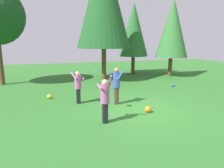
{
  "coord_description": "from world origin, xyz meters",
  "views": [
    {
      "loc": [
        -3.72,
        -7.95,
        3.06
      ],
      "look_at": [
        -1.03,
        0.79,
        1.05
      ],
      "focal_mm": 32.06,
      "sensor_mm": 36.0,
      "label": 1
    }
  ],
  "objects_px": {
    "ball_orange": "(148,109)",
    "ball_blue": "(173,85)",
    "person_catcher": "(78,85)",
    "person_bystander": "(116,83)",
    "tree_far_right": "(172,29)",
    "frisbee": "(97,71)",
    "person_thrower": "(105,97)",
    "ball_yellow": "(49,96)",
    "tree_right": "(134,30)"
  },
  "relations": [
    {
      "from": "ball_orange",
      "to": "person_thrower",
      "type": "bearing_deg",
      "value": -166.12
    },
    {
      "from": "tree_right",
      "to": "ball_blue",
      "type": "bearing_deg",
      "value": -86.23
    },
    {
      "from": "person_thrower",
      "to": "ball_yellow",
      "type": "height_order",
      "value": "person_thrower"
    },
    {
      "from": "person_thrower",
      "to": "tree_far_right",
      "type": "height_order",
      "value": "tree_far_right"
    },
    {
      "from": "ball_orange",
      "to": "ball_yellow",
      "type": "bearing_deg",
      "value": 139.74
    },
    {
      "from": "person_bystander",
      "to": "tree_far_right",
      "type": "bearing_deg",
      "value": -176.94
    },
    {
      "from": "person_catcher",
      "to": "person_bystander",
      "type": "relative_size",
      "value": 0.89
    },
    {
      "from": "person_thrower",
      "to": "person_catcher",
      "type": "distance_m",
      "value": 2.77
    },
    {
      "from": "person_catcher",
      "to": "person_bystander",
      "type": "distance_m",
      "value": 1.88
    },
    {
      "from": "frisbee",
      "to": "tree_far_right",
      "type": "height_order",
      "value": "tree_far_right"
    },
    {
      "from": "frisbee",
      "to": "tree_right",
      "type": "xyz_separation_m",
      "value": [
        5.57,
        9.32,
        2.14
      ]
    },
    {
      "from": "person_catcher",
      "to": "tree_far_right",
      "type": "bearing_deg",
      "value": 101.33
    },
    {
      "from": "person_bystander",
      "to": "ball_blue",
      "type": "relative_size",
      "value": 9.18
    },
    {
      "from": "person_catcher",
      "to": "ball_yellow",
      "type": "distance_m",
      "value": 2.06
    },
    {
      "from": "person_bystander",
      "to": "frisbee",
      "type": "bearing_deg",
      "value": -0.0
    },
    {
      "from": "ball_blue",
      "to": "tree_far_right",
      "type": "height_order",
      "value": "tree_far_right"
    },
    {
      "from": "person_catcher",
      "to": "ball_orange",
      "type": "distance_m",
      "value": 3.56
    },
    {
      "from": "ball_orange",
      "to": "ball_yellow",
      "type": "distance_m",
      "value": 5.35
    },
    {
      "from": "ball_orange",
      "to": "person_catcher",
      "type": "bearing_deg",
      "value": 140.96
    },
    {
      "from": "ball_orange",
      "to": "tree_far_right",
      "type": "relative_size",
      "value": 0.04
    },
    {
      "from": "ball_orange",
      "to": "ball_blue",
      "type": "relative_size",
      "value": 1.43
    },
    {
      "from": "frisbee",
      "to": "ball_orange",
      "type": "distance_m",
      "value": 2.75
    },
    {
      "from": "ball_orange",
      "to": "ball_blue",
      "type": "xyz_separation_m",
      "value": [
        3.87,
        3.94,
        -0.04
      ]
    },
    {
      "from": "frisbee",
      "to": "tree_far_right",
      "type": "relative_size",
      "value": 0.06
    },
    {
      "from": "ball_blue",
      "to": "tree_right",
      "type": "relative_size",
      "value": 0.03
    },
    {
      "from": "ball_orange",
      "to": "tree_right",
      "type": "distance_m",
      "value": 11.19
    },
    {
      "from": "ball_blue",
      "to": "ball_yellow",
      "type": "bearing_deg",
      "value": -176.54
    },
    {
      "from": "person_catcher",
      "to": "tree_far_right",
      "type": "relative_size",
      "value": 0.25
    },
    {
      "from": "frisbee",
      "to": "ball_blue",
      "type": "distance_m",
      "value": 7.05
    },
    {
      "from": "frisbee",
      "to": "tree_right",
      "type": "bearing_deg",
      "value": 59.13
    },
    {
      "from": "person_thrower",
      "to": "ball_blue",
      "type": "distance_m",
      "value": 7.47
    },
    {
      "from": "ball_orange",
      "to": "frisbee",
      "type": "bearing_deg",
      "value": 163.89
    },
    {
      "from": "person_bystander",
      "to": "tree_far_right",
      "type": "xyz_separation_m",
      "value": [
        6.92,
        6.1,
        2.94
      ]
    },
    {
      "from": "person_catcher",
      "to": "ball_orange",
      "type": "bearing_deg",
      "value": 30.21
    },
    {
      "from": "tree_right",
      "to": "tree_far_right",
      "type": "distance_m",
      "value": 3.41
    },
    {
      "from": "tree_right",
      "to": "person_bystander",
      "type": "bearing_deg",
      "value": -117.71
    },
    {
      "from": "tree_right",
      "to": "tree_far_right",
      "type": "height_order",
      "value": "tree_far_right"
    },
    {
      "from": "person_catcher",
      "to": "person_bystander",
      "type": "bearing_deg",
      "value": 48.54
    },
    {
      "from": "person_thrower",
      "to": "tree_right",
      "type": "distance_m",
      "value": 12.18
    },
    {
      "from": "ball_blue",
      "to": "frisbee",
      "type": "bearing_deg",
      "value": -150.84
    },
    {
      "from": "person_thrower",
      "to": "person_bystander",
      "type": "xyz_separation_m",
      "value": [
        1.12,
        2.03,
        0.07
      ]
    },
    {
      "from": "person_thrower",
      "to": "ball_orange",
      "type": "distance_m",
      "value": 2.29
    },
    {
      "from": "frisbee",
      "to": "tree_right",
      "type": "distance_m",
      "value": 11.07
    },
    {
      "from": "person_catcher",
      "to": "frisbee",
      "type": "bearing_deg",
      "value": 0.0
    },
    {
      "from": "ball_blue",
      "to": "tree_far_right",
      "type": "distance_m",
      "value": 5.77
    },
    {
      "from": "person_bystander",
      "to": "ball_orange",
      "type": "height_order",
      "value": "person_bystander"
    },
    {
      "from": "person_catcher",
      "to": "tree_far_right",
      "type": "xyz_separation_m",
      "value": [
        8.68,
        5.44,
        3.06
      ]
    },
    {
      "from": "person_catcher",
      "to": "ball_blue",
      "type": "distance_m",
      "value": 6.85
    },
    {
      "from": "tree_right",
      "to": "ball_orange",
      "type": "bearing_deg",
      "value": -109.31
    },
    {
      "from": "person_bystander",
      "to": "ball_yellow",
      "type": "bearing_deg",
      "value": -69.96
    }
  ]
}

